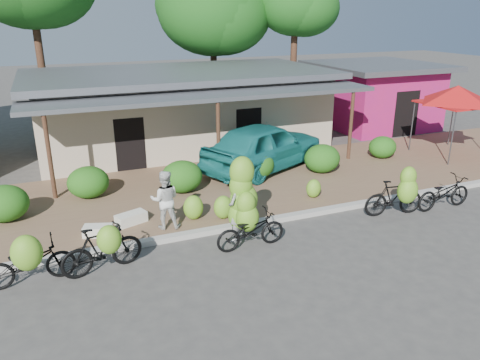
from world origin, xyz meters
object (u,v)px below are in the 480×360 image
object	(u,v)px
sack_far	(98,231)
bike_far_right	(444,193)
tree_center_right	(209,9)
bike_right	(397,195)
bike_center	(246,211)
bystander	(165,200)
vendor	(237,209)
bike_far_left	(29,261)
tree_near_right	(291,3)
sack_near	(131,218)
teal_van	(264,146)
bike_left	(103,248)
red_canopy	(457,95)

from	to	relation	value
sack_far	bike_far_right	bearing A→B (deg)	-10.55
tree_center_right	bike_right	xyz separation A→B (m)	(0.39, -15.65, -5.19)
bike_center	bike_right	world-z (taller)	bike_center
bike_far_right	bystander	xyz separation A→B (m)	(-8.30, 1.68, 0.43)
bike_right	bike_far_right	distance (m)	1.79
vendor	bike_center	bearing A→B (deg)	75.73
bike_far_left	bystander	world-z (taller)	bystander
tree_center_right	tree_near_right	size ratio (longest dim) A/B	1.05
bike_far_left	vendor	world-z (taller)	vendor
bike_far_right	sack_near	bearing A→B (deg)	75.62
tree_center_right	bike_far_left	size ratio (longest dim) A/B	4.12
bike_far_left	bike_right	size ratio (longest dim) A/B	1.04
sack_near	bike_center	bearing A→B (deg)	-38.86
sack_near	bike_right	bearing A→B (deg)	-17.11
tree_near_right	bike_right	bearing A→B (deg)	-104.81
sack_near	bystander	xyz separation A→B (m)	(0.85, -0.63, 0.68)
bike_right	teal_van	bearing A→B (deg)	29.57
bike_right	sack_near	bearing A→B (deg)	83.02
tree_near_right	bike_left	size ratio (longest dim) A/B	3.90
tree_center_right	bike_center	bearing A→B (deg)	-105.71
tree_center_right	teal_van	bearing A→B (deg)	-97.96
tree_center_right	sack_far	world-z (taller)	tree_center_right
sack_near	bystander	size ratio (longest dim) A/B	0.51
tree_center_right	teal_van	distance (m)	11.59
sack_far	teal_van	size ratio (longest dim) A/B	0.14
bike_far_right	bystander	world-z (taller)	bystander
bike_far_right	sack_near	xyz separation A→B (m)	(-9.15, 2.32, -0.24)
bike_right	bystander	xyz separation A→B (m)	(-6.52, 1.64, 0.25)
tree_center_right	vendor	world-z (taller)	tree_center_right
bike_far_left	bike_center	distance (m)	5.22
teal_van	tree_near_right	bearing A→B (deg)	-57.92
tree_near_right	bystander	size ratio (longest dim) A/B	4.72
tree_near_right	sack_near	distance (m)	16.89
sack_near	tree_center_right	bearing A→B (deg)	62.43
tree_center_right	bike_far_right	size ratio (longest dim) A/B	4.18
red_canopy	sack_near	size ratio (longest dim) A/B	4.12
red_canopy	bike_center	distance (m)	11.70
tree_near_right	bike_right	xyz separation A→B (m)	(-3.61, -13.65, -5.50)
bike_left	teal_van	bearing A→B (deg)	-62.95
bike_center	bike_far_right	distance (m)	6.54
tree_center_right	bike_right	bearing A→B (deg)	-88.56
sack_near	teal_van	size ratio (longest dim) A/B	0.16
bike_right	teal_van	distance (m)	5.56
bike_left	bike_far_right	world-z (taller)	bike_left
bike_right	sack_near	size ratio (longest dim) A/B	2.25
bike_far_right	teal_van	xyz separation A→B (m)	(-3.63, 5.28, 0.51)
bystander	tree_center_right	bearing A→B (deg)	-97.33
teal_van	sack_far	bearing A→B (deg)	92.69
sack_near	bystander	bearing A→B (deg)	-36.60
tree_near_right	bystander	bearing A→B (deg)	-130.15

